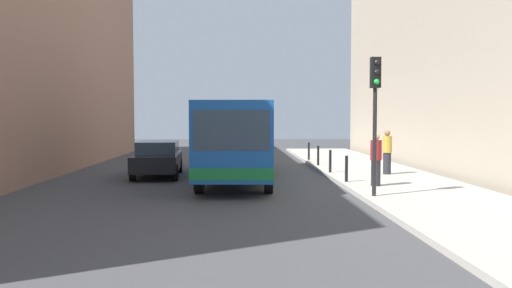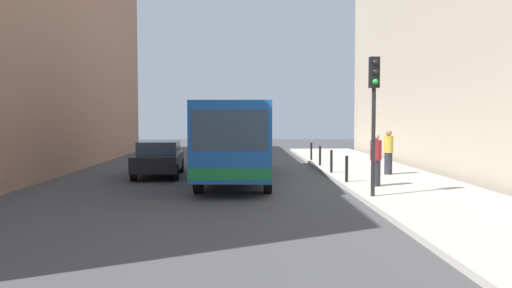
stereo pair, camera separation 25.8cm
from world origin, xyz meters
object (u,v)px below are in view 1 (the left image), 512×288
Objects in this scene: traffic_light at (375,100)px; bollard_farthest at (309,151)px; pedestrian_near_signal at (376,159)px; pedestrian_mid_sidewalk at (387,152)px; bollard_near at (346,169)px; bollard_far at (318,156)px; bus at (238,136)px; car_beside_bus at (158,158)px; bollard_mid at (330,161)px.

traffic_light is 13.00m from bollard_farthest.
bollard_farthest is at bearing 4.57° from pedestrian_near_signal.
bollard_farthest is 7.43m from pedestrian_mid_sidewalk.
bollard_far is at bearing 90.00° from bollard_near.
bus is 8.17m from bollard_farthest.
bus is 11.70× the size of bollard_far.
traffic_light is at bearing -89.40° from bollard_far.
bollard_far is at bearing 6.31° from pedestrian_near_signal.
pedestrian_near_signal is (0.76, -10.57, 0.43)m from bollard_farthest.
bollard_farthest is 0.53× the size of pedestrian_near_signal.
bus reaches higher than bollard_farthest.
traffic_light is 3.02m from pedestrian_near_signal.
bus is 4.70m from bollard_near.
car_beside_bus is 2.48× the size of pedestrian_mid_sidewalk.
traffic_light reaches higher than bollard_farthest.
traffic_light is 4.32× the size of bollard_far.
bus is at bearing -168.61° from bollard_mid.
bollard_near is at bearing -90.00° from bollard_far.
pedestrian_near_signal reaches higher than bollard_farthest.
bollard_mid is 1.00× the size of bollard_farthest.
bollard_far is (-0.10, 9.62, -2.38)m from traffic_light.
bollard_farthest is at bearing 166.12° from pedestrian_mid_sidewalk.
car_beside_bus is 2.49× the size of pedestrian_near_signal.
bus is 4.13m from bollard_mid.
bollard_mid is at bearing 10.58° from pedestrian_near_signal.
traffic_light is at bearing -89.55° from bollard_farthest.
pedestrian_mid_sidewalk is (2.20, -3.93, 0.44)m from bollard_far.
car_beside_bus is 7.29m from bollard_mid.
bollard_farthest is at bearing 90.00° from bollard_mid.
bus is 6.13× the size of pedestrian_mid_sidewalk.
bollard_farthest is at bearing -116.45° from bus.
bus is 2.71× the size of traffic_light.
car_beside_bus is 4.73× the size of bollard_near.
pedestrian_near_signal reaches higher than bollard_near.
bollard_mid and bollard_farthest have the same top height.
traffic_light is at bearing 163.73° from pedestrian_near_signal.
bus is 3.63m from car_beside_bus.
traffic_light reaches higher than bollard_mid.
bus reaches higher than bollard_far.
traffic_light is 4.32× the size of bollard_near.
bollard_farthest is at bearing 90.45° from traffic_light.
car_beside_bus is at bearing -12.66° from bus.
car_beside_bus is 1.10× the size of traffic_light.
bus is 6.17× the size of pedestrian_near_signal.
car_beside_bus is 9.56m from bollard_farthest.
bollard_near is (3.90, -2.37, -1.10)m from bus.
bus is 6.14m from pedestrian_mid_sidewalk.
car_beside_bus is (-3.39, 0.91, -0.94)m from bus.
bus is 11.70× the size of bollard_farthest.
bollard_near is at bearing 152.73° from car_beside_bus.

